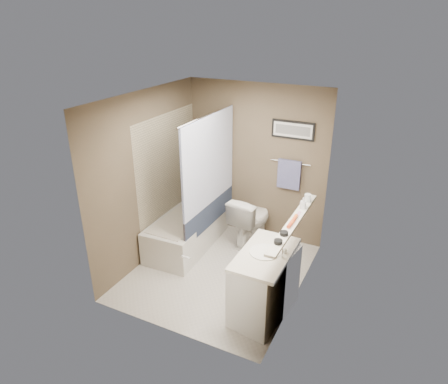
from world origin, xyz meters
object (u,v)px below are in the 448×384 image
at_px(candle_bowl_near, 278,242).
at_px(glass_jar, 308,198).
at_px(candle_bowl_far, 284,233).
at_px(hair_brush_front, 291,223).
at_px(toilet, 251,220).
at_px(vanity, 265,285).
at_px(hair_brush_back, 294,219).
at_px(soap_bottle, 303,203).
at_px(bathtub, 187,231).

xyz_separation_m(candle_bowl_near, glass_jar, (0.00, 1.12, 0.03)).
height_order(candle_bowl_far, hair_brush_front, hair_brush_front).
bearing_deg(candle_bowl_near, toilet, 120.59).
distance_m(toilet, candle_bowl_near, 2.01).
distance_m(candle_bowl_far, hair_brush_front, 0.26).
relative_size(toilet, glass_jar, 7.91).
bearing_deg(candle_bowl_near, vanity, 135.83).
bearing_deg(hair_brush_back, soap_bottle, 90.00).
bearing_deg(candle_bowl_near, hair_brush_front, 90.00).
height_order(toilet, candle_bowl_near, candle_bowl_near).
distance_m(bathtub, soap_bottle, 2.02).
bearing_deg(candle_bowl_near, bathtub, 148.43).
height_order(bathtub, vanity, vanity).
bearing_deg(vanity, candle_bowl_near, -37.08).
distance_m(hair_brush_front, glass_jar, 0.67).
xyz_separation_m(bathtub, candle_bowl_near, (1.79, -1.10, 0.89)).
distance_m(vanity, glass_jar, 1.22).
relative_size(bathtub, soap_bottle, 10.82).
relative_size(vanity, hair_brush_back, 4.09).
height_order(candle_bowl_near, glass_jar, glass_jar).
distance_m(toilet, vanity, 1.62).
height_order(bathtub, glass_jar, glass_jar).
xyz_separation_m(candle_bowl_near, hair_brush_front, (0.00, 0.45, 0.00)).
xyz_separation_m(glass_jar, soap_bottle, (0.00, -0.21, 0.02)).
xyz_separation_m(candle_bowl_far, hair_brush_back, (0.00, 0.35, 0.00)).
bearing_deg(hair_brush_back, candle_bowl_near, -90.00).
bearing_deg(bathtub, candle_bowl_far, -29.42).
xyz_separation_m(toilet, vanity, (0.77, -1.43, 0.00)).
bearing_deg(glass_jar, vanity, -101.19).
bearing_deg(hair_brush_back, toilet, 131.57).
height_order(candle_bowl_far, hair_brush_back, hair_brush_back).
bearing_deg(bathtub, candle_bowl_near, -34.05).
bearing_deg(bathtub, toilet, 29.02).
bearing_deg(candle_bowl_near, soap_bottle, 90.00).
bearing_deg(candle_bowl_far, glass_jar, 90.00).
distance_m(toilet, soap_bottle, 1.42).
bearing_deg(soap_bottle, candle_bowl_far, -90.00).
xyz_separation_m(hair_brush_front, glass_jar, (0.00, 0.67, 0.03)).
distance_m(toilet, hair_brush_front, 1.67).
height_order(bathtub, hair_brush_back, hair_brush_back).
xyz_separation_m(hair_brush_back, glass_jar, (0.00, 0.58, 0.03)).
bearing_deg(candle_bowl_near, glass_jar, 90.00).
height_order(candle_bowl_near, soap_bottle, soap_bottle).
height_order(vanity, soap_bottle, soap_bottle).
xyz_separation_m(hair_brush_front, hair_brush_back, (0.00, 0.09, 0.00)).
height_order(hair_brush_front, soap_bottle, soap_bottle).
bearing_deg(hair_brush_front, bathtub, 160.03).
xyz_separation_m(candle_bowl_near, candle_bowl_far, (0.00, 0.19, 0.00)).
distance_m(bathtub, toilet, 0.99).
relative_size(candle_bowl_far, hair_brush_front, 0.41).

